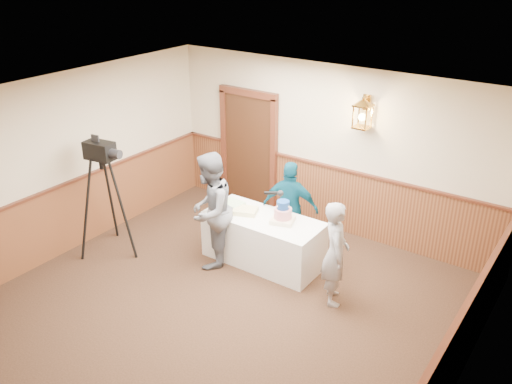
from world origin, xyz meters
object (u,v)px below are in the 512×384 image
display_table (263,240)px  tv_camera_rig (106,204)px  tiered_cake (283,214)px  sheet_cake_yellow (245,211)px  sheet_cake_green (233,204)px  interviewer (210,211)px  baker (335,253)px  assistant_p (290,208)px

display_table → tv_camera_rig: (-2.17, -1.13, 0.45)m
tiered_cake → tv_camera_rig: bearing=-154.3°
sheet_cake_yellow → sheet_cake_green: 0.30m
interviewer → tv_camera_rig: bearing=-83.3°
tv_camera_rig → tiered_cake: bearing=17.5°
baker → tv_camera_rig: bearing=69.9°
tiered_cake → tv_camera_rig: 2.74m
baker → sheet_cake_green: bearing=47.0°
sheet_cake_green → tv_camera_rig: bearing=-143.2°
sheet_cake_green → tv_camera_rig: size_ratio=0.18×
tiered_cake → sheet_cake_green: (-0.91, -0.02, -0.09)m
assistant_p → tiered_cake: bearing=91.3°
sheet_cake_yellow → baker: baker is taller
sheet_cake_yellow → tv_camera_rig: tv_camera_rig is taller
display_table → tiered_cake: tiered_cake is taller
interviewer → sheet_cake_yellow: bearing=132.0°
interviewer → tv_camera_rig: size_ratio=0.97×
sheet_cake_yellow → sheet_cake_green: size_ratio=1.10×
sheet_cake_yellow → interviewer: interviewer is taller
display_table → baker: bearing=-12.2°
sheet_cake_yellow → baker: bearing=-8.9°
tiered_cake → interviewer: 1.07m
tiered_cake → assistant_p: assistant_p is taller
sheet_cake_yellow → interviewer: (-0.30, -0.47, 0.11)m
assistant_p → sheet_cake_green: bearing=15.1°
display_table → interviewer: 0.95m
display_table → assistant_p: 0.65m
display_table → tv_camera_rig: bearing=-152.5°
assistant_p → tv_camera_rig: size_ratio=0.82×
display_table → sheet_cake_yellow: sheet_cake_yellow is taller
sheet_cake_green → interviewer: bearing=-90.9°
assistant_p → sheet_cake_yellow: bearing=32.1°
interviewer → sheet_cake_green: bearing=163.7°
assistant_p → interviewer: bearing=35.9°
interviewer → tv_camera_rig: 1.67m
tiered_cake → interviewer: (-0.92, -0.56, 0.01)m
baker → tv_camera_rig: 3.61m
sheet_cake_yellow → assistant_p: size_ratio=0.24×
assistant_p → tv_camera_rig: bearing=18.7°
baker → display_table: bearing=44.3°
tiered_cake → sheet_cake_green: bearing=-178.7°
sheet_cake_green → assistant_p: (0.77, 0.47, -0.03)m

